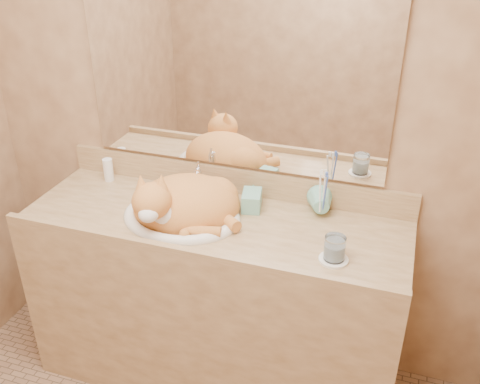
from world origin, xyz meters
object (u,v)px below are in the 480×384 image
(cat, at_px, (183,202))
(toothbrush_cup, at_px, (321,209))
(vanity_counter, at_px, (215,301))
(water_glass, at_px, (335,248))
(sink_basin, at_px, (181,202))
(soap_dispenser, at_px, (250,197))

(cat, xyz_separation_m, toothbrush_cup, (0.54, 0.17, -0.03))
(cat, distance_m, toothbrush_cup, 0.57)
(cat, bearing_deg, vanity_counter, -14.60)
(vanity_counter, height_order, water_glass, water_glass)
(toothbrush_cup, relative_size, water_glass, 1.20)
(sink_basin, relative_size, cat, 1.08)
(vanity_counter, bearing_deg, water_glass, -12.95)
(soap_dispenser, bearing_deg, toothbrush_cup, 0.99)
(vanity_counter, height_order, cat, cat)
(vanity_counter, xyz_separation_m, cat, (-0.12, -0.02, 0.50))
(soap_dispenser, relative_size, toothbrush_cup, 1.60)
(cat, relative_size, toothbrush_cup, 4.10)
(sink_basin, height_order, toothbrush_cup, sink_basin)
(toothbrush_cup, bearing_deg, water_glass, -69.93)
(water_glass, bearing_deg, vanity_counter, 167.05)
(soap_dispenser, distance_m, water_glass, 0.44)
(sink_basin, xyz_separation_m, toothbrush_cup, (0.55, 0.17, -0.03))
(soap_dispenser, bearing_deg, vanity_counter, -157.70)
(toothbrush_cup, bearing_deg, vanity_counter, -159.82)
(vanity_counter, height_order, soap_dispenser, soap_dispenser)
(toothbrush_cup, height_order, water_glass, same)
(toothbrush_cup, bearing_deg, sink_basin, -162.42)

